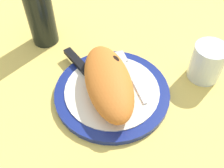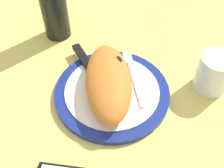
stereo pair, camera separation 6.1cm
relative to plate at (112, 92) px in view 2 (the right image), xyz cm
name	(u,v)px [view 2 (the right image)]	position (x,y,z in cm)	size (l,w,h in cm)	color
ground_plane	(112,98)	(0.00, 0.00, -2.35)	(150.00, 150.00, 3.00)	#EACC60
plate	(112,92)	(0.00, 0.00, 0.00)	(27.05, 27.05, 1.78)	navy
calzone	(108,82)	(-0.36, 0.84, 4.10)	(23.36, 10.99, 6.31)	orange
fork	(132,73)	(4.61, -5.47, 1.13)	(17.99, 2.61, 0.40)	silver
knife	(88,65)	(8.03, 5.22, 1.44)	(22.17, 9.98, 1.20)	silver
water_glass	(213,75)	(-0.06, -23.65, 3.16)	(7.87, 7.87, 9.32)	silver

